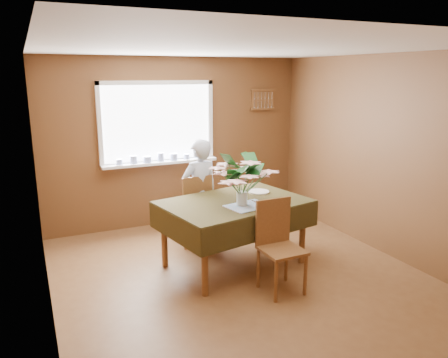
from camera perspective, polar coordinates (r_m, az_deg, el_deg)
name	(u,v)px	position (r m, az deg, el deg)	size (l,w,h in m)	color
floor	(244,280)	(5.03, 2.68, -13.09)	(4.50, 4.50, 0.00)	brown
ceiling	(247,48)	(4.50, 3.05, 16.69)	(4.50, 4.50, 0.00)	white
wall_back	(177,142)	(6.64, -6.14, 4.82)	(4.00, 4.00, 0.00)	brown
wall_front	(419,247)	(2.88, 24.11, -8.08)	(4.00, 4.00, 0.00)	brown
wall_left	(41,193)	(4.11, -22.77, -1.67)	(4.50, 4.50, 0.00)	brown
wall_right	(389,157)	(5.79, 20.75, 2.70)	(4.50, 4.50, 0.00)	brown
window_assembly	(159,138)	(6.49, -8.50, 5.38)	(1.72, 0.20, 1.22)	white
spoon_rack	(263,100)	(7.14, 5.10, 10.30)	(0.44, 0.05, 0.33)	brown
dining_table	(234,209)	(5.16, 1.35, -3.92)	(1.83, 1.42, 0.81)	brown
chair_far	(194,207)	(5.82, -3.92, -3.70)	(0.45, 0.45, 0.97)	brown
chair_near	(278,242)	(4.69, 7.06, -8.11)	(0.42, 0.42, 0.97)	brown
seated_woman	(200,193)	(5.75, -3.19, -1.89)	(0.53, 0.35, 1.44)	white
flower_bouquet	(242,175)	(4.88, 2.39, 0.56)	(0.64, 0.64, 0.55)	white
side_plate	(259,192)	(5.52, 4.55, -1.66)	(0.27, 0.27, 0.01)	white
table_knife	(256,203)	(5.05, 4.25, -3.09)	(0.02, 0.22, 0.00)	silver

